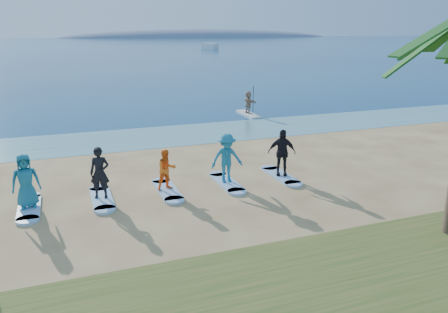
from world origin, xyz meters
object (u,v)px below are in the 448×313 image
object	(u,v)px
student_1	(100,173)
student_4	(282,152)
student_2	(167,170)
surfboard_3	(227,183)
surfboard_1	(102,199)
paddleboard	(248,114)
student_3	(227,158)
surfboard_4	(281,176)
surfboard_2	(167,190)
student_0	(26,181)
boat_offshore_b	(210,49)
paddleboarder	(248,102)
surfboard_0	(29,208)

from	to	relation	value
student_1	student_4	bearing A→B (deg)	17.55
student_2	surfboard_3	bearing A→B (deg)	-9.37
surfboard_1	paddleboard	bearing A→B (deg)	48.67
student_4	surfboard_3	bearing A→B (deg)	-157.72
paddleboard	student_3	xyz separation A→B (m)	(-6.44, -12.66, 0.98)
surfboard_4	paddleboard	bearing A→B (deg)	72.06
surfboard_1	surfboard_2	world-z (taller)	same
paddleboard	student_2	distance (m)	15.43
student_0	student_4	bearing A→B (deg)	-7.78
student_1	surfboard_4	size ratio (longest dim) A/B	0.82
student_3	student_4	xyz separation A→B (m)	(2.35, 0.00, -0.01)
student_0	surfboard_3	distance (m)	7.10
paddleboard	surfboard_3	bearing A→B (deg)	-116.18
student_1	surfboard_4	world-z (taller)	student_1
student_0	student_2	bearing A→B (deg)	-7.78
boat_offshore_b	surfboard_1	size ratio (longest dim) A/B	3.03
paddleboarder	surfboard_0	world-z (taller)	paddleboarder
student_4	surfboard_0	bearing A→B (deg)	-157.72
surfboard_4	surfboard_2	bearing A→B (deg)	180.00
surfboard_1	student_4	xyz separation A→B (m)	(7.04, -0.00, 0.98)
surfboard_0	student_4	world-z (taller)	student_4
surfboard_4	student_1	bearing A→B (deg)	-180.00
student_1	student_2	distance (m)	2.35
student_1	surfboard_4	distance (m)	7.10
student_0	surfboard_2	bearing A→B (deg)	-7.78
paddleboard	student_1	world-z (taller)	student_1
student_2	surfboard_3	distance (m)	2.48
surfboard_1	surfboard_3	xyz separation A→B (m)	(4.69, 0.00, 0.00)
surfboard_4	paddleboarder	bearing A→B (deg)	72.06
student_4	surfboard_1	bearing A→B (deg)	-157.72
surfboard_2	surfboard_4	size ratio (longest dim) A/B	1.00
paddleboard	surfboard_1	xyz separation A→B (m)	(-11.14, -12.66, -0.01)
student_0	surfboard_4	size ratio (longest dim) A/B	0.82
boat_offshore_b	surfboard_2	bearing A→B (deg)	-124.16
student_0	student_4	world-z (taller)	student_4
surfboard_3	surfboard_4	world-z (taller)	same
surfboard_4	student_4	world-z (taller)	student_4
student_0	student_1	distance (m)	2.35
surfboard_3	student_2	bearing A→B (deg)	180.00
student_0	surfboard_2	xyz separation A→B (m)	(4.69, 0.00, -0.95)
surfboard_1	student_2	xyz separation A→B (m)	(2.35, 0.00, 0.80)
student_3	surfboard_0	bearing A→B (deg)	-177.03
student_1	surfboard_2	distance (m)	2.53
paddleboard	boat_offshore_b	bearing A→B (deg)	73.49
student_2	student_3	bearing A→B (deg)	-9.37
paddleboard	student_4	distance (m)	13.34
surfboard_1	student_0	bearing A→B (deg)	-180.00
surfboard_2	student_2	distance (m)	0.80
surfboard_1	student_3	world-z (taller)	student_3
paddleboarder	student_4	distance (m)	13.31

